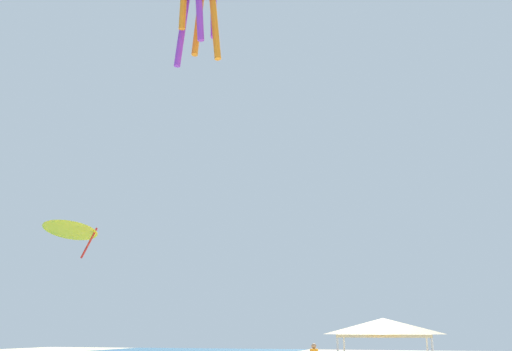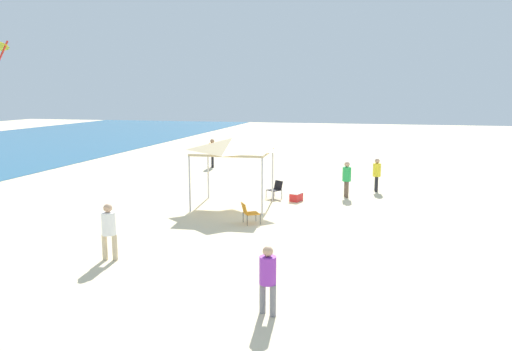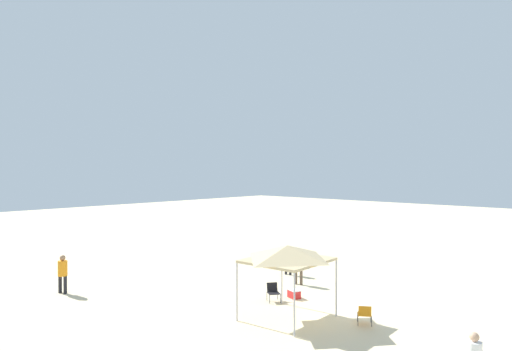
{
  "view_description": "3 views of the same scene",
  "coord_description": "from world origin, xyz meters",
  "px_view_note": "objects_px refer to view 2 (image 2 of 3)",
  "views": [
    {
      "loc": [
        -19.91,
        2.26,
        2.6
      ],
      "look_at": [
        -0.35,
        8.0,
        8.24
      ],
      "focal_mm": 39.27,
      "sensor_mm": 36.0,
      "label": 1
    },
    {
      "loc": [
        -19.28,
        -2.34,
        5.0
      ],
      "look_at": [
        1.86,
        2.83,
        1.3
      ],
      "focal_mm": 34.79,
      "sensor_mm": 36.0,
      "label": 2
    },
    {
      "loc": [
        -10.48,
        18.4,
        6.16
      ],
      "look_at": [
        -0.35,
        7.38,
        5.94
      ],
      "focal_mm": 32.21,
      "sensor_mm": 36.0,
      "label": 3
    }
  ],
  "objects_px": {
    "folding_chair_facing_ocean": "(249,212)",
    "person_kite_handler": "(212,151)",
    "person_beachcomber": "(109,227)",
    "person_watching_sky": "(377,172)",
    "canopy_tent": "(233,146)",
    "folding_chair_near_cooler": "(276,188)",
    "cooler_box": "(296,197)",
    "person_near_umbrella": "(347,176)",
    "person_far_stroller": "(268,275)"
  },
  "relations": [
    {
      "from": "folding_chair_facing_ocean",
      "to": "person_far_stroller",
      "type": "height_order",
      "value": "person_far_stroller"
    },
    {
      "from": "person_far_stroller",
      "to": "cooler_box",
      "type": "bearing_deg",
      "value": 119.35
    },
    {
      "from": "canopy_tent",
      "to": "person_watching_sky",
      "type": "height_order",
      "value": "canopy_tent"
    },
    {
      "from": "person_near_umbrella",
      "to": "person_beachcomber",
      "type": "bearing_deg",
      "value": -46.02
    },
    {
      "from": "folding_chair_near_cooler",
      "to": "person_far_stroller",
      "type": "distance_m",
      "value": 12.49
    },
    {
      "from": "canopy_tent",
      "to": "person_kite_handler",
      "type": "xyz_separation_m",
      "value": [
        10.56,
        4.54,
        -1.56
      ]
    },
    {
      "from": "canopy_tent",
      "to": "person_near_umbrella",
      "type": "relative_size",
      "value": 1.92
    },
    {
      "from": "folding_chair_facing_ocean",
      "to": "folding_chair_near_cooler",
      "type": "xyz_separation_m",
      "value": [
        4.8,
        -0.08,
        0.0
      ]
    },
    {
      "from": "person_near_umbrella",
      "to": "cooler_box",
      "type": "bearing_deg",
      "value": -73.01
    },
    {
      "from": "folding_chair_facing_ocean",
      "to": "person_near_umbrella",
      "type": "bearing_deg",
      "value": -61.99
    },
    {
      "from": "folding_chair_near_cooler",
      "to": "person_beachcomber",
      "type": "height_order",
      "value": "person_beachcomber"
    },
    {
      "from": "canopy_tent",
      "to": "person_far_stroller",
      "type": "height_order",
      "value": "canopy_tent"
    },
    {
      "from": "cooler_box",
      "to": "person_far_stroller",
      "type": "relative_size",
      "value": 0.45
    },
    {
      "from": "person_far_stroller",
      "to": "person_kite_handler",
      "type": "distance_m",
      "value": 22.39
    },
    {
      "from": "cooler_box",
      "to": "person_far_stroller",
      "type": "height_order",
      "value": "person_far_stroller"
    },
    {
      "from": "folding_chair_facing_ocean",
      "to": "person_near_umbrella",
      "type": "xyz_separation_m",
      "value": [
        5.79,
        -3.32,
        0.53
      ]
    },
    {
      "from": "person_near_umbrella",
      "to": "folding_chair_facing_ocean",
      "type": "bearing_deg",
      "value": -45.48
    },
    {
      "from": "canopy_tent",
      "to": "person_far_stroller",
      "type": "distance_m",
      "value": 11.04
    },
    {
      "from": "person_kite_handler",
      "to": "person_beachcomber",
      "type": "relative_size",
      "value": 1.1
    },
    {
      "from": "folding_chair_near_cooler",
      "to": "cooler_box",
      "type": "xyz_separation_m",
      "value": [
        -0.42,
        -1.05,
        -0.27
      ]
    },
    {
      "from": "folding_chair_near_cooler",
      "to": "person_watching_sky",
      "type": "bearing_deg",
      "value": 66.13
    },
    {
      "from": "person_far_stroller",
      "to": "person_watching_sky",
      "type": "bearing_deg",
      "value": 104.55
    },
    {
      "from": "cooler_box",
      "to": "folding_chair_facing_ocean",
      "type": "bearing_deg",
      "value": 165.54
    },
    {
      "from": "cooler_box",
      "to": "person_beachcomber",
      "type": "relative_size",
      "value": 0.42
    },
    {
      "from": "person_kite_handler",
      "to": "person_watching_sky",
      "type": "xyz_separation_m",
      "value": [
        -5.72,
        -10.66,
        -0.13
      ]
    },
    {
      "from": "folding_chair_facing_ocean",
      "to": "person_near_umbrella",
      "type": "height_order",
      "value": "person_near_umbrella"
    },
    {
      "from": "canopy_tent",
      "to": "cooler_box",
      "type": "height_order",
      "value": "canopy_tent"
    },
    {
      "from": "person_kite_handler",
      "to": "cooler_box",
      "type": "bearing_deg",
      "value": -161.03
    },
    {
      "from": "folding_chair_facing_ocean",
      "to": "cooler_box",
      "type": "relative_size",
      "value": 1.13
    },
    {
      "from": "person_watching_sky",
      "to": "person_beachcomber",
      "type": "bearing_deg",
      "value": -36.88
    },
    {
      "from": "folding_chair_near_cooler",
      "to": "person_beachcomber",
      "type": "distance_m",
      "value": 10.28
    },
    {
      "from": "person_beachcomber",
      "to": "person_watching_sky",
      "type": "height_order",
      "value": "person_beachcomber"
    },
    {
      "from": "person_near_umbrella",
      "to": "canopy_tent",
      "type": "bearing_deg",
      "value": -73.0
    },
    {
      "from": "person_beachcomber",
      "to": "person_watching_sky",
      "type": "bearing_deg",
      "value": 48.51
    },
    {
      "from": "folding_chair_facing_ocean",
      "to": "person_kite_handler",
      "type": "relative_size",
      "value": 0.43
    },
    {
      "from": "folding_chair_facing_ocean",
      "to": "person_beachcomber",
      "type": "xyz_separation_m",
      "value": [
        -4.99,
        3.0,
        0.54
      ]
    },
    {
      "from": "person_near_umbrella",
      "to": "person_far_stroller",
      "type": "height_order",
      "value": "person_near_umbrella"
    },
    {
      "from": "person_kite_handler",
      "to": "person_beachcomber",
      "type": "distance_m",
      "value": 18.54
    },
    {
      "from": "person_near_umbrella",
      "to": "person_far_stroller",
      "type": "relative_size",
      "value": 1.07
    },
    {
      "from": "person_near_umbrella",
      "to": "person_beachcomber",
      "type": "distance_m",
      "value": 12.49
    },
    {
      "from": "canopy_tent",
      "to": "folding_chair_near_cooler",
      "type": "relative_size",
      "value": 4.04
    },
    {
      "from": "folding_chair_facing_ocean",
      "to": "folding_chair_near_cooler",
      "type": "height_order",
      "value": "same"
    },
    {
      "from": "person_near_umbrella",
      "to": "person_watching_sky",
      "type": "height_order",
      "value": "person_near_umbrella"
    },
    {
      "from": "cooler_box",
      "to": "person_kite_handler",
      "type": "relative_size",
      "value": 0.38
    },
    {
      "from": "person_beachcomber",
      "to": "person_watching_sky",
      "type": "xyz_separation_m",
      "value": [
        12.59,
        -7.71,
        -0.03
      ]
    },
    {
      "from": "folding_chair_near_cooler",
      "to": "person_kite_handler",
      "type": "xyz_separation_m",
      "value": [
        8.51,
        6.03,
        0.64
      ]
    },
    {
      "from": "folding_chair_near_cooler",
      "to": "cooler_box",
      "type": "height_order",
      "value": "folding_chair_near_cooler"
    },
    {
      "from": "cooler_box",
      "to": "person_near_umbrella",
      "type": "bearing_deg",
      "value": -57.37
    },
    {
      "from": "person_beachcomber",
      "to": "folding_chair_facing_ocean",
      "type": "bearing_deg",
      "value": 48.98
    },
    {
      "from": "person_kite_handler",
      "to": "folding_chair_near_cooler",
      "type": "bearing_deg",
      "value": -164.13
    }
  ]
}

